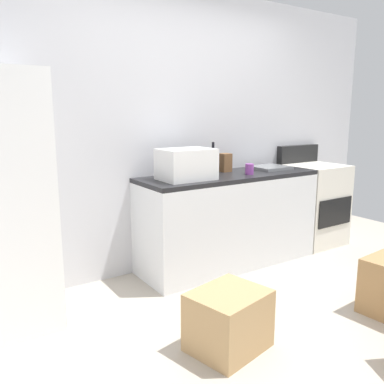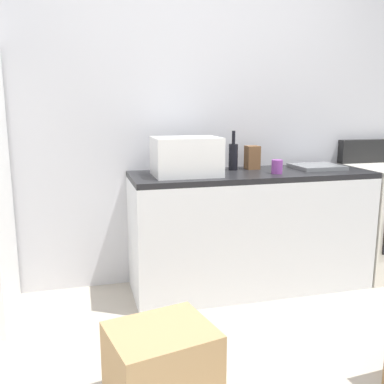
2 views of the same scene
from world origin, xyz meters
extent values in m
plane|color=#B2A899|center=(0.00, 0.00, 0.00)|extent=(6.00, 6.00, 0.00)
cube|color=silver|center=(0.00, 1.55, 1.30)|extent=(5.00, 0.10, 2.60)
cube|color=silver|center=(0.30, 1.20, 0.43)|extent=(1.80, 0.60, 0.86)
cube|color=black|center=(0.30, 1.20, 0.88)|extent=(1.80, 0.60, 0.04)
cube|color=silver|center=(1.52, 1.20, 0.45)|extent=(0.60, 0.60, 0.90)
cube|color=black|center=(1.52, 0.90, 0.42)|extent=(0.52, 0.02, 0.30)
cube|color=black|center=(1.52, 1.46, 1.00)|extent=(0.60, 0.08, 0.20)
cube|color=white|center=(-0.21, 1.16, 1.04)|extent=(0.46, 0.34, 0.27)
cube|color=slate|center=(0.87, 1.24, 0.92)|extent=(0.36, 0.32, 0.03)
cylinder|color=black|center=(0.20, 1.33, 1.00)|extent=(0.07, 0.07, 0.20)
cylinder|color=black|center=(0.20, 1.33, 1.15)|extent=(0.03, 0.03, 0.10)
cylinder|color=purple|center=(0.45, 1.08, 0.95)|extent=(0.08, 0.08, 0.10)
cube|color=brown|center=(0.36, 1.35, 0.99)|extent=(0.10, 0.10, 0.18)
cube|color=tan|center=(-0.61, 0.04, 0.19)|extent=(0.54, 0.48, 0.38)
camera|label=1|loc=(-2.10, -1.79, 1.49)|focal=37.95mm
camera|label=2|loc=(-0.93, -1.70, 1.37)|focal=39.62mm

